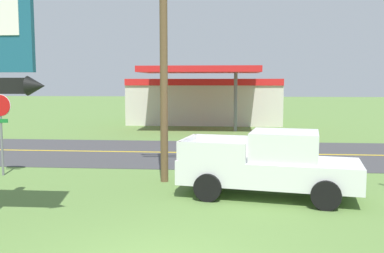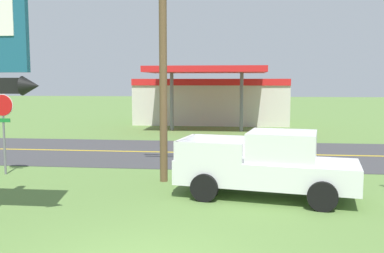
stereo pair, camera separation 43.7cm
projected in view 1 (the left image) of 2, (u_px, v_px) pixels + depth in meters
The scene contains 6 objects.
road_asphalt at pixel (201, 153), 20.64m from camera, with size 140.00×8.00×0.02m, color #3D3D3F.
road_centre_line at pixel (201, 153), 20.64m from camera, with size 126.00×0.20×0.01m, color gold.
stop_sign at pixel (1, 120), 15.55m from camera, with size 0.80×0.08×2.95m.
utility_pole at pixel (164, 31), 14.30m from camera, with size 1.85×0.26×9.52m.
gas_station at pixel (205, 99), 35.34m from camera, with size 12.00×11.50×4.40m.
pickup_white_parked_on_lawn at pixel (271, 165), 12.79m from camera, with size 5.47×2.93×1.96m.
Camera 1 is at (1.32, -7.36, 3.41)m, focal length 40.54 mm.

